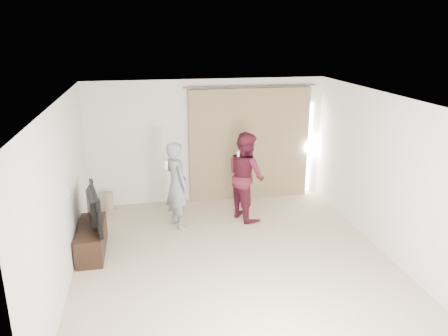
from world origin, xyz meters
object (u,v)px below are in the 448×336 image
Objects in this scene: tv_console at (92,239)px; person_woman at (246,176)px; tv at (89,209)px; person_man at (177,185)px.

person_woman is (2.84, 0.92, 0.63)m from tv_console.
tv reaches higher than tv_console.
person_woman is (1.35, 0.17, 0.04)m from person_man.
tv_console is 1.08× the size of tv.
person_man reaches higher than tv_console.
person_woman is (2.84, 0.92, 0.08)m from tv.
person_woman reaches higher than tv.
person_man is (1.49, 0.75, 0.59)m from tv_console.
person_man reaches higher than tv.
tv_console is 0.55m from tv.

